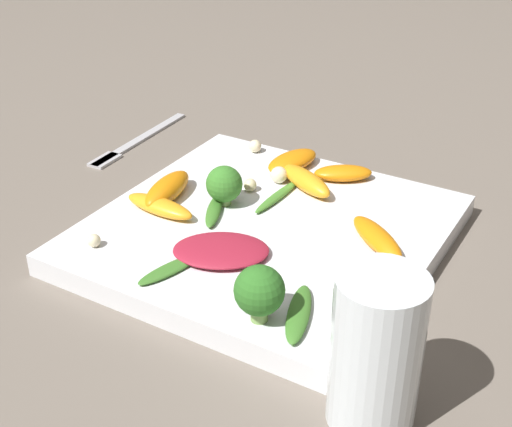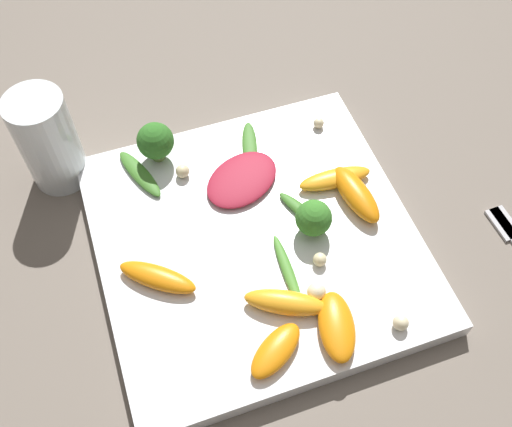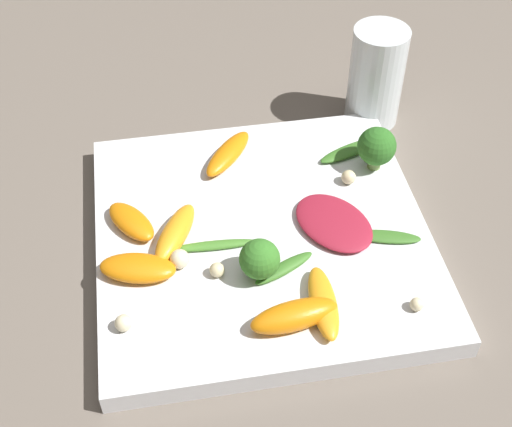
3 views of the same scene
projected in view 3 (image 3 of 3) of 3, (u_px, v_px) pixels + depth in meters
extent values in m
plane|color=#6B6056|center=(262.00, 245.00, 0.68)|extent=(2.40, 2.40, 0.00)
cube|color=white|center=(262.00, 237.00, 0.67)|extent=(0.31, 0.31, 0.02)
cylinder|color=white|center=(376.00, 77.00, 0.78)|extent=(0.06, 0.06, 0.11)
ellipsoid|color=maroon|center=(334.00, 223.00, 0.67)|extent=(0.09, 0.10, 0.01)
ellipsoid|color=orange|center=(175.00, 231.00, 0.65)|extent=(0.06, 0.08, 0.02)
ellipsoid|color=orange|center=(131.00, 222.00, 0.66)|extent=(0.06, 0.07, 0.01)
ellipsoid|color=orange|center=(138.00, 268.00, 0.62)|extent=(0.07, 0.05, 0.02)
ellipsoid|color=orange|center=(228.00, 154.00, 0.73)|extent=(0.07, 0.07, 0.02)
ellipsoid|color=orange|center=(323.00, 303.00, 0.60)|extent=(0.03, 0.08, 0.01)
ellipsoid|color=orange|center=(294.00, 316.00, 0.58)|extent=(0.08, 0.04, 0.02)
cylinder|color=#7A9E51|center=(375.00, 161.00, 0.72)|extent=(0.01, 0.01, 0.02)
sphere|color=#2D6B23|center=(377.00, 146.00, 0.71)|extent=(0.04, 0.04, 0.04)
cylinder|color=#84AD5B|center=(260.00, 271.00, 0.62)|extent=(0.01, 0.01, 0.01)
sphere|color=#387A28|center=(260.00, 259.00, 0.61)|extent=(0.04, 0.04, 0.04)
ellipsoid|color=#47842D|center=(214.00, 245.00, 0.65)|extent=(0.08, 0.01, 0.01)
ellipsoid|color=#3D7528|center=(386.00, 237.00, 0.66)|extent=(0.07, 0.03, 0.01)
ellipsoid|color=#3D7528|center=(284.00, 268.00, 0.63)|extent=(0.06, 0.04, 0.01)
ellipsoid|color=#3D7528|center=(351.00, 150.00, 0.74)|extent=(0.08, 0.04, 0.01)
sphere|color=beige|center=(217.00, 270.00, 0.62)|extent=(0.01, 0.01, 0.01)
sphere|color=beige|center=(180.00, 259.00, 0.63)|extent=(0.02, 0.02, 0.02)
sphere|color=beige|center=(349.00, 177.00, 0.71)|extent=(0.01, 0.01, 0.01)
sphere|color=beige|center=(417.00, 304.00, 0.60)|extent=(0.01, 0.01, 0.01)
sphere|color=beige|center=(123.00, 323.00, 0.58)|extent=(0.01, 0.01, 0.01)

